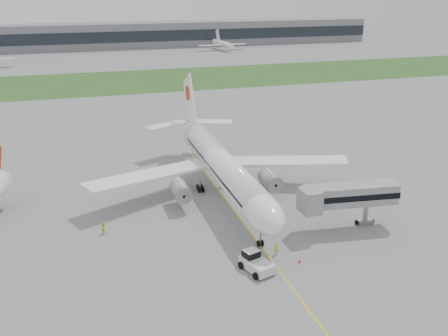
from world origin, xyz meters
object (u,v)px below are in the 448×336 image
object	(u,v)px
jet_bridge	(345,196)
airliner	(221,164)
pushback_tug	(255,262)
ground_crew_near	(276,248)

from	to	relation	value
jet_bridge	airliner	bearing A→B (deg)	134.50
pushback_tug	ground_crew_near	bearing A→B (deg)	16.29
jet_bridge	ground_crew_near	size ratio (longest dim) A/B	8.32
pushback_tug	jet_bridge	world-z (taller)	jet_bridge
ground_crew_near	jet_bridge	bearing A→B (deg)	-161.79
jet_bridge	pushback_tug	bearing A→B (deg)	-149.88
jet_bridge	ground_crew_near	distance (m)	14.27
pushback_tug	airliner	bearing A→B (deg)	66.06
airliner	ground_crew_near	bearing A→B (deg)	-86.87
airliner	ground_crew_near	xyz separation A→B (m)	(1.24, -22.72, -4.72)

